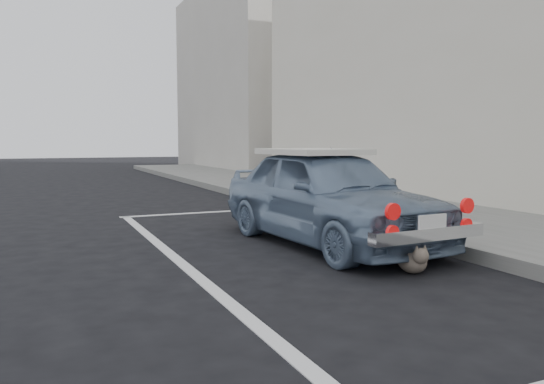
{
  "coord_description": "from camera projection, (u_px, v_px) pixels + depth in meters",
  "views": [
    {
      "loc": [
        -2.2,
        -2.26,
        1.23
      ],
      "look_at": [
        -0.16,
        2.31,
        0.75
      ],
      "focal_mm": 35.0,
      "sensor_mm": 36.0,
      "label": 1
    }
  ],
  "objects": [
    {
      "name": "pline_front",
      "position": [
        209.0,
        212.0,
        9.18
      ],
      "size": [
        3.0,
        0.12,
        0.01
      ],
      "primitive_type": "cube",
      "color": "silver",
      "rests_on": "ground"
    },
    {
      "name": "cat",
      "position": [
        413.0,
        259.0,
        4.94
      ],
      "size": [
        0.32,
        0.54,
        0.3
      ],
      "rotation": [
        0.0,
        0.0,
        -0.21
      ],
      "color": "#65584D",
      "rests_on": "ground"
    },
    {
      "name": "ground",
      "position": [
        461.0,
        355.0,
        3.07
      ],
      "size": [
        80.0,
        80.0,
        0.0
      ],
      "primitive_type": "plane",
      "color": "black",
      "rests_on": "ground"
    },
    {
      "name": "pline_side",
      "position": [
        179.0,
        261.0,
        5.43
      ],
      "size": [
        0.12,
        7.0,
        0.01
      ],
      "primitive_type": "cube",
      "color": "silver",
      "rests_on": "ground"
    },
    {
      "name": "building_far",
      "position": [
        244.0,
        78.0,
        23.44
      ],
      "size": [
        3.5,
        10.0,
        8.0
      ],
      "primitive_type": "cube",
      "color": "#B1ACA1",
      "rests_on": "ground"
    },
    {
      "name": "retro_coupe",
      "position": [
        328.0,
        195.0,
        6.32
      ],
      "size": [
        1.61,
        3.52,
        1.17
      ],
      "rotation": [
        0.0,
        0.0,
        0.07
      ],
      "color": "slate",
      "rests_on": "ground"
    }
  ]
}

